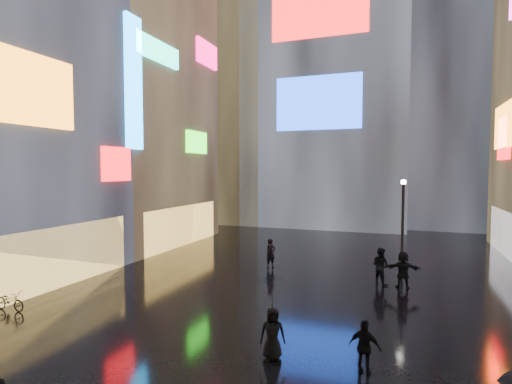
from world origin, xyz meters
The scene contains 13 objects.
ground centered at (0.00, 20.00, 0.00)m, with size 140.00×140.00×0.00m, color black.
building_left_far centered at (-15.98, 26.00, 10.98)m, with size 10.28×12.00×22.00m.
tower_main centered at (-3.00, 43.97, 21.01)m, with size 16.00×14.20×42.00m.
tower_flank_right centered at (9.00, 46.00, 17.00)m, with size 12.00×12.00×34.00m, color black.
tower_flank_left centered at (-14.00, 42.00, 13.00)m, with size 10.00×10.00×26.00m, color black.
lamp_far centered at (4.60, 23.61, 2.94)m, with size 0.30×0.30×5.20m.
pedestrian_3 centered at (3.65, 10.93, 0.77)m, with size 0.90×0.37×1.54m, color black.
pedestrian_4 centered at (0.95, 10.88, 0.79)m, with size 0.77×0.50×1.58m, color black.
pedestrian_5 centered at (4.65, 19.98, 0.90)m, with size 1.67×0.53×1.80m, color black.
pedestrian_6 centered at (-2.61, 21.57, 0.85)m, with size 0.62×0.41×1.70m, color black.
pedestrian_7 centered at (3.59, 20.30, 0.92)m, with size 0.90×0.70×1.85m, color black.
umbrella_2 centered at (0.95, 10.88, 2.06)m, with size 1.05×1.07×0.96m, color black.
bicycle centered at (-10.39, 11.15, 0.40)m, with size 0.53×1.52×0.80m, color black.
Camera 1 is at (4.56, -0.37, 5.73)m, focal length 28.00 mm.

